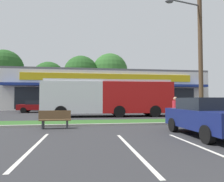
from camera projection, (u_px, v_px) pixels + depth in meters
The scene contains 17 objects.
grass_median at pixel (148, 122), 13.22m from camera, with size 56.00×2.20×0.12m, color #2D5B23.
curb_lip at pixel (154, 124), 12.01m from camera, with size 56.00×0.24×0.12m, color #99968C.
parking_stripe_0 at pixel (34, 147), 6.40m from camera, with size 0.12×4.80×0.01m, color silver.
parking_stripe_1 at pixel (132, 149), 6.10m from camera, with size 0.12×4.80×0.01m, color silver.
parking_stripe_2 at pixel (204, 148), 6.21m from camera, with size 0.12×4.80×0.01m, color silver.
storefront_building at pixel (106, 91), 34.28m from camera, with size 31.21×11.78×6.08m.
tree_far_left at pixel (5, 68), 39.26m from camera, with size 7.10×7.10×11.26m.
tree_left at pixel (49, 78), 44.15m from camera, with size 7.20×7.20×9.84m.
tree_mid_left at pixel (81, 73), 42.32m from camera, with size 7.29×7.29×10.76m.
tree_mid at pixel (110, 71), 43.84m from camera, with size 7.66×7.66×11.59m.
utility_pole at pixel (199, 35), 14.19m from camera, with size 3.15×2.37×11.42m.
city_bus at pixel (108, 97), 18.06m from camera, with size 11.48×2.92×3.25m.
bus_stop_bench at pixel (55, 119), 10.36m from camera, with size 1.60×0.45×0.95m.
car_0 at pixel (202, 106), 25.60m from camera, with size 4.11×2.02×1.41m.
car_1 at pixel (207, 116), 8.29m from camera, with size 2.00×4.20×1.59m.
car_2 at pixel (37, 106), 23.46m from camera, with size 4.25×1.97×1.42m.
pedestrian_near_bench at pixel (175, 111), 11.76m from camera, with size 0.34×0.34×1.67m.
Camera 1 is at (-4.22, 1.18, 1.51)m, focal length 32.18 mm.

